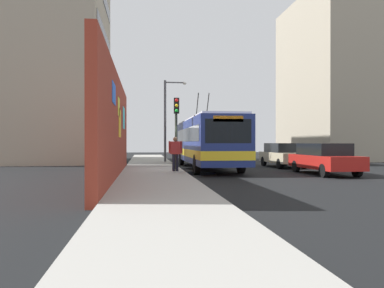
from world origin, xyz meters
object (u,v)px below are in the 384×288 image
at_px(parked_car_champagne, 283,154).
at_px(pedestrian_at_curb, 175,151).
at_px(parked_car_red, 324,158).
at_px(traffic_light, 176,121).
at_px(city_bus, 207,141).
at_px(street_lamp, 168,115).

xyz_separation_m(parked_car_champagne, pedestrian_at_curb, (-4.28, 7.47, 0.36)).
xyz_separation_m(parked_car_red, traffic_light, (2.08, 7.35, 1.95)).
relative_size(city_bus, parked_car_red, 2.49).
relative_size(traffic_light, street_lamp, 0.62).
bearing_deg(parked_car_champagne, traffic_light, 115.12).
bearing_deg(pedestrian_at_curb, city_bus, -32.01).
height_order(parked_car_red, parked_car_champagne, same).
relative_size(pedestrian_at_curb, street_lamp, 0.28).
distance_m(city_bus, street_lamp, 6.39).
xyz_separation_m(parked_car_red, parked_car_champagne, (5.53, -0.00, -0.00)).
distance_m(parked_car_red, traffic_light, 7.88).
height_order(pedestrian_at_curb, traffic_light, traffic_light).
bearing_deg(city_bus, parked_car_red, -133.22).
distance_m(city_bus, pedestrian_at_curb, 4.32).
height_order(parked_car_champagne, traffic_light, traffic_light).
relative_size(parked_car_red, parked_car_champagne, 1.03).
height_order(parked_car_red, street_lamp, street_lamp).
height_order(parked_car_red, pedestrian_at_curb, pedestrian_at_curb).
distance_m(parked_car_champagne, traffic_light, 8.35).
xyz_separation_m(parked_car_red, pedestrian_at_curb, (1.25, 7.47, 0.36)).
distance_m(pedestrian_at_curb, traffic_light, 1.79).
relative_size(parked_car_red, street_lamp, 0.75).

